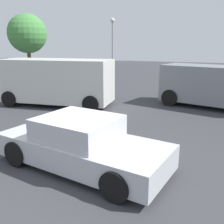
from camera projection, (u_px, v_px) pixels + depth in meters
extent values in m
plane|color=#38383D|center=(87.00, 168.00, 6.26)|extent=(80.00, 80.00, 0.00)
cube|color=#B7BABF|center=(82.00, 150.00, 6.23)|extent=(4.50, 2.47, 0.57)
cube|color=#B7BABF|center=(78.00, 128.00, 6.13)|extent=(2.05, 1.89, 0.53)
cube|color=slate|center=(108.00, 134.00, 5.71)|extent=(0.32, 1.46, 0.44)
cube|color=slate|center=(53.00, 122.00, 6.56)|extent=(0.32, 1.46, 0.44)
cylinder|color=black|center=(150.00, 155.00, 6.21)|extent=(0.67, 0.33, 0.64)
cylinder|color=black|center=(115.00, 186.00, 4.86)|extent=(0.67, 0.33, 0.64)
cylinder|color=black|center=(62.00, 134.00, 7.66)|extent=(0.67, 0.33, 0.64)
cylinder|color=black|center=(16.00, 153.00, 6.31)|extent=(0.67, 0.33, 0.64)
cube|color=silver|center=(57.00, 80.00, 12.43)|extent=(5.54, 2.52, 2.02)
cube|color=slate|center=(9.00, 70.00, 12.98)|extent=(0.23, 1.66, 0.81)
cylinder|color=black|center=(10.00, 99.00, 12.31)|extent=(0.78, 0.33, 0.76)
cylinder|color=black|center=(31.00, 92.00, 14.04)|extent=(0.78, 0.33, 0.76)
cylinder|color=black|center=(91.00, 104.00, 11.26)|extent=(0.78, 0.33, 0.76)
cylinder|color=black|center=(103.00, 96.00, 12.99)|extent=(0.78, 0.33, 0.76)
cube|color=gray|center=(212.00, 84.00, 12.00)|extent=(4.95, 3.00, 1.72)
cube|color=slate|center=(168.00, 73.00, 13.20)|extent=(0.46, 1.56, 0.69)
cylinder|color=black|center=(170.00, 98.00, 12.47)|extent=(0.84, 0.45, 0.80)
cylinder|color=black|center=(183.00, 92.00, 13.86)|extent=(0.84, 0.45, 0.80)
cylinder|color=gray|center=(112.00, 48.00, 25.74)|extent=(0.14, 0.14, 5.07)
sphere|color=silver|center=(112.00, 20.00, 25.05)|extent=(0.44, 0.44, 0.44)
cylinder|color=brown|center=(30.00, 62.00, 24.11)|extent=(0.33, 0.33, 2.55)
sphere|color=#478C42|center=(27.00, 34.00, 23.44)|extent=(3.55, 3.55, 3.55)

